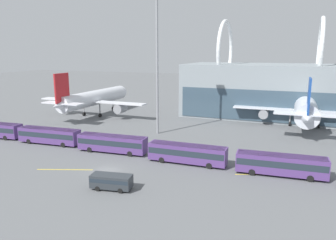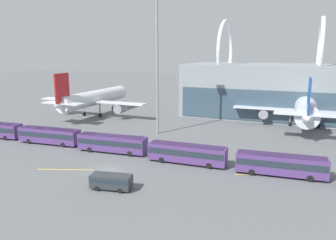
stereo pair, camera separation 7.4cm
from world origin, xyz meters
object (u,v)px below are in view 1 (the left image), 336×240
airliner_at_gate_far (305,106)px  airliner_at_gate_near (92,99)px  shuttle_bus_4 (281,164)px  shuttle_bus_2 (112,143)px  floodlight_mast (157,48)px  service_van_foreground (111,181)px  shuttle_bus_3 (187,153)px  shuttle_bus_1 (49,135)px

airliner_at_gate_far → airliner_at_gate_near: bearing=97.9°
shuttle_bus_4 → airliner_at_gate_near: bearing=147.8°
airliner_at_gate_far → shuttle_bus_2: bearing=137.0°
floodlight_mast → service_van_foreground: bearing=-77.3°
airliner_at_gate_far → floodlight_mast: size_ratio=1.22×
airliner_at_gate_far → floodlight_mast: floodlight_mast is taller
shuttle_bus_3 → service_van_foreground: 15.31m
airliner_at_gate_far → shuttle_bus_3: bearing=153.0°
airliner_at_gate_near → service_van_foreground: (32.85, -42.55, -3.94)m
service_van_foreground → shuttle_bus_1: bearing=138.5°
airliner_at_gate_near → floodlight_mast: bearing=-114.4°
airliner_at_gate_far → shuttle_bus_4: airliner_at_gate_far is taller
shuttle_bus_4 → service_van_foreground: bearing=-150.6°
airliner_at_gate_near → floodlight_mast: floodlight_mast is taller
airliner_at_gate_near → shuttle_bus_2: (24.00, -28.04, -3.27)m
service_van_foreground → floodlight_mast: size_ratio=0.18×
airliner_at_gate_far → service_van_foreground: size_ratio=6.60×
floodlight_mast → shuttle_bus_1: bearing=-135.8°
shuttle_bus_2 → airliner_at_gate_near: bearing=126.1°
shuttle_bus_1 → shuttle_bus_3: same height
shuttle_bus_2 → shuttle_bus_1: bearing=175.4°
shuttle_bus_3 → floodlight_mast: bearing=125.9°
airliner_at_gate_near → shuttle_bus_4: size_ratio=2.57×
floodlight_mast → shuttle_bus_4: bearing=-30.8°
floodlight_mast → airliner_at_gate_far: bearing=33.8°
airliner_at_gate_near → airliner_at_gate_far: bearing=-81.0°
airliner_at_gate_near → service_van_foreground: bearing=-142.6°
airliner_at_gate_far → shuttle_bus_3: 42.14m
airliner_at_gate_far → shuttle_bus_4: bearing=173.8°
shuttle_bus_2 → shuttle_bus_4: same height
shuttle_bus_3 → shuttle_bus_4: (15.00, 0.20, 0.00)m
shuttle_bus_3 → floodlight_mast: (-13.10, 16.95, 17.36)m
shuttle_bus_1 → shuttle_bus_2: same height
shuttle_bus_4 → service_van_foreground: (-21.15, -14.21, -0.67)m
shuttle_bus_1 → floodlight_mast: bearing=39.7°
shuttle_bus_3 → service_van_foreground: size_ratio=2.26×
service_van_foreground → floodlight_mast: floodlight_mast is taller
airliner_at_gate_near → airliner_at_gate_far: 57.90m
shuttle_bus_1 → shuttle_bus_2: (15.00, -0.02, 0.00)m
shuttle_bus_2 → shuttle_bus_3: 15.01m
shuttle_bus_2 → floodlight_mast: 23.99m
shuttle_bus_1 → service_van_foreground: (23.86, -14.53, -0.67)m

